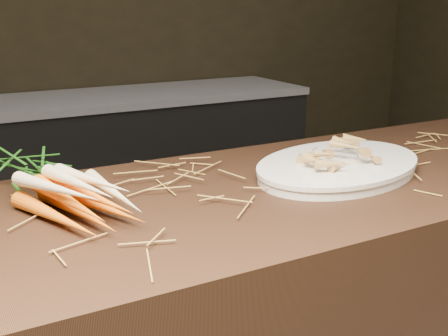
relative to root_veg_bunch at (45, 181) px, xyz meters
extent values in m
cube|color=black|center=(0.89, 1.74, -0.55)|extent=(1.80, 0.60, 0.80)
cube|color=#99999E|center=(0.89, 1.74, -0.13)|extent=(1.82, 0.62, 0.04)
cone|color=orange|center=(-0.01, -0.15, -0.03)|extent=(0.12, 0.29, 0.04)
cone|color=orange|center=(0.03, -0.14, -0.03)|extent=(0.10, 0.29, 0.04)
cone|color=orange|center=(0.08, -0.13, -0.03)|extent=(0.14, 0.29, 0.04)
cone|color=orange|center=(0.01, -0.15, 0.00)|extent=(0.09, 0.29, 0.04)
cone|color=orange|center=(0.06, -0.14, 0.00)|extent=(0.12, 0.29, 0.04)
cone|color=beige|center=(-0.01, -0.14, 0.02)|extent=(0.13, 0.26, 0.04)
cone|color=beige|center=(0.04, -0.14, 0.03)|extent=(0.09, 0.27, 0.04)
cone|color=beige|center=(0.07, -0.12, 0.02)|extent=(0.10, 0.27, 0.05)
cone|color=beige|center=(0.11, -0.14, 0.00)|extent=(0.05, 0.27, 0.03)
ellipsoid|color=#1D5712|center=(-0.03, 0.10, 0.00)|extent=(0.23, 0.29, 0.09)
cube|color=silver|center=(0.87, -0.10, -0.02)|extent=(0.12, 0.17, 0.00)
camera|label=1|loc=(-0.22, -1.19, 0.37)|focal=45.00mm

